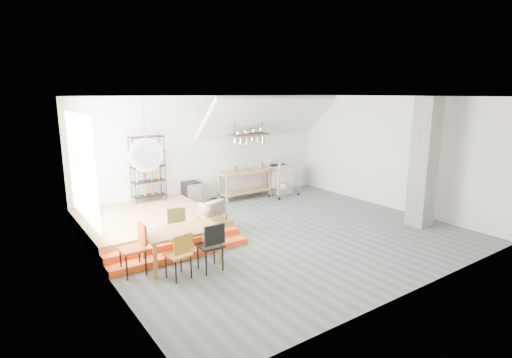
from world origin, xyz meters
TOP-DOWN VIEW (x-y plane):
  - floor at (0.00, 0.00)m, footprint 8.00×8.00m
  - wall_back at (0.00, 3.50)m, footprint 8.00×0.04m
  - wall_left at (-4.00, 0.00)m, footprint 0.04×7.00m
  - wall_right at (4.00, 0.00)m, footprint 0.04×7.00m
  - ceiling at (0.00, 0.00)m, footprint 8.00×7.00m
  - slope_ceiling at (1.80, 2.90)m, footprint 4.40×1.44m
  - window_pane at (-3.98, 1.50)m, footprint 0.02×2.50m
  - platform at (-2.50, 2.00)m, footprint 3.00×3.00m
  - step_lower at (-2.50, 0.05)m, footprint 3.00×0.35m
  - step_upper at (-2.50, 0.40)m, footprint 3.00×0.35m
  - concrete_column at (3.30, -1.50)m, footprint 0.50×0.50m
  - kitchen_counter at (1.10, 3.15)m, footprint 1.80×0.60m
  - stove at (2.50, 3.16)m, footprint 0.60×0.60m
  - pot_rack at (1.13, 2.92)m, footprint 1.20×0.50m
  - wire_shelving at (-2.00, 3.20)m, footprint 0.88×0.38m
  - microwave_shelf at (-1.40, 0.75)m, footprint 0.60×0.40m
  - paper_lantern at (-3.21, -0.18)m, footprint 0.60×0.60m
  - dining_table at (-2.61, -0.20)m, footprint 1.48×0.86m
  - chair_mustard at (-2.93, -0.86)m, footprint 0.46×0.46m
  - chair_black at (-2.31, -0.88)m, footprint 0.44×0.44m
  - chair_olive at (-2.39, 0.46)m, footprint 0.49×0.49m
  - chair_red at (-3.49, -0.17)m, footprint 0.44×0.44m
  - rolling_cart at (2.29, 2.70)m, footprint 1.03×0.67m
  - mini_fridge at (-0.75, 3.20)m, footprint 0.45×0.45m
  - microwave at (-1.40, 0.75)m, footprint 0.63×0.53m
  - bowl at (1.19, 3.10)m, footprint 0.22×0.22m

SIDE VIEW (x-z plane):
  - floor at x=0.00m, z-range 0.00..0.00m
  - step_lower at x=-2.50m, z-range 0.00..0.13m
  - step_upper at x=-2.50m, z-range 0.00..0.27m
  - platform at x=-2.50m, z-range 0.00..0.40m
  - mini_fridge at x=-0.75m, z-range 0.00..0.77m
  - stove at x=2.50m, z-range -0.11..1.07m
  - chair_mustard at x=-2.93m, z-range 0.09..0.96m
  - chair_olive at x=-2.39m, z-range 0.09..0.98m
  - microwave_shelf at x=-1.40m, z-range 0.46..0.63m
  - chair_black at x=-2.31m, z-range 0.09..1.03m
  - chair_red at x=-3.49m, z-range 0.09..1.05m
  - dining_table at x=-2.61m, z-range 0.27..0.97m
  - rolling_cart at x=2.29m, z-range 0.14..1.10m
  - kitchen_counter at x=1.10m, z-range 0.17..1.08m
  - microwave at x=-1.40m, z-range 0.56..0.86m
  - bowl at x=1.19m, z-range 0.91..0.96m
  - wire_shelving at x=-2.00m, z-range 0.43..2.23m
  - wall_back at x=0.00m, z-range 0.00..3.20m
  - wall_left at x=-4.00m, z-range 0.00..3.20m
  - wall_right at x=4.00m, z-range 0.00..3.20m
  - concrete_column at x=3.30m, z-range 0.00..3.20m
  - window_pane at x=-3.98m, z-range 0.70..2.90m
  - pot_rack at x=1.13m, z-range 1.26..2.69m
  - paper_lantern at x=-3.21m, z-range 1.90..2.50m
  - slope_ceiling at x=1.80m, z-range 1.89..3.21m
  - ceiling at x=0.00m, z-range 3.19..3.21m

